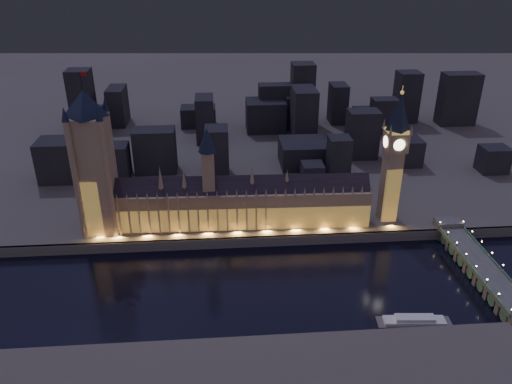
{
  "coord_description": "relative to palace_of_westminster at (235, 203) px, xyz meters",
  "views": [
    {
      "loc": [
        -20.04,
        -272.05,
        199.41
      ],
      "look_at": [
        5.0,
        55.0,
        38.0
      ],
      "focal_mm": 35.0,
      "sensor_mm": 36.0,
      "label": 1
    }
  ],
  "objects": [
    {
      "name": "north_bank",
      "position": [
        10.27,
        458.26,
        -22.37
      ],
      "size": [
        2000.0,
        960.0,
        8.0
      ],
      "primitive_type": "cube",
      "color": "#4F4840",
      "rests_on": "ground"
    },
    {
      "name": "elizabeth_tower",
      "position": [
        118.27,
        0.19,
        40.19
      ],
      "size": [
        18.0,
        18.0,
        105.2
      ],
      "color": "#906D5C",
      "rests_on": "north_bank"
    },
    {
      "name": "city_backdrop",
      "position": [
        51.02,
        185.8,
        4.11
      ],
      "size": [
        472.3,
        215.63,
        71.81
      ],
      "color": "black",
      "rests_on": "north_bank"
    },
    {
      "name": "river_boat",
      "position": [
        101.04,
        -111.42,
        -24.81
      ],
      "size": [
        44.42,
        13.55,
        4.5
      ],
      "color": "#444F41",
      "rests_on": "ground"
    },
    {
      "name": "victoria_tower",
      "position": [
        -99.73,
        0.19,
        40.31
      ],
      "size": [
        31.68,
        31.68,
        118.38
      ],
      "color": "#906D5C",
      "rests_on": "north_bank"
    },
    {
      "name": "westminster_bridge",
      "position": [
        161.04,
        -65.18,
        -20.39
      ],
      "size": [
        18.91,
        113.0,
        15.9
      ],
      "color": "#444F41",
      "rests_on": "ground"
    },
    {
      "name": "palace_of_westminster",
      "position": [
        0.0,
        0.0,
        0.0
      ],
      "size": [
        202.0,
        25.17,
        78.0
      ],
      "color": "#906D5C",
      "rests_on": "north_bank"
    },
    {
      "name": "ground_plane",
      "position": [
        10.27,
        -61.74,
        -26.37
      ],
      "size": [
        2000.0,
        2000.0,
        0.0
      ],
      "primitive_type": "plane",
      "color": "black",
      "rests_on": "ground"
    },
    {
      "name": "embankment_wall",
      "position": [
        10.27,
        -20.74,
        -22.37
      ],
      "size": [
        2000.0,
        2.5,
        8.0
      ],
      "primitive_type": "cube",
      "color": "#444F41",
      "rests_on": "ground"
    }
  ]
}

